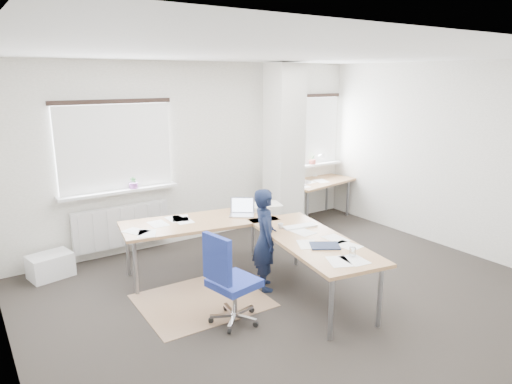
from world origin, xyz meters
TOP-DOWN VIEW (x-y plane):
  - ground at (0.00, 0.00)m, footprint 6.00×6.00m
  - room_shell at (0.18, 0.45)m, footprint 6.04×5.04m
  - floor_mat at (-1.00, 0.49)m, footprint 1.45×1.24m
  - white_crate at (-2.35, 2.20)m, footprint 0.59×0.46m
  - desk_main at (-0.19, 0.56)m, footprint 2.40×2.98m
  - desk_side at (2.24, 2.16)m, footprint 1.50×0.93m
  - task_chair at (-0.97, -0.13)m, footprint 0.57×0.56m
  - person at (-0.18, 0.37)m, footprint 0.47×0.55m

SIDE VIEW (x-z plane):
  - ground at x=0.00m, z-range 0.00..0.00m
  - floor_mat at x=-1.00m, z-range 0.00..0.01m
  - white_crate at x=-2.35m, z-range 0.00..0.31m
  - task_chair at x=-0.97m, z-range -0.23..0.81m
  - person at x=-0.18m, z-range 0.00..1.27m
  - desk_side at x=2.24m, z-range 0.08..1.29m
  - desk_main at x=-0.19m, z-range 0.21..1.17m
  - room_shell at x=0.18m, z-range 0.34..3.16m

